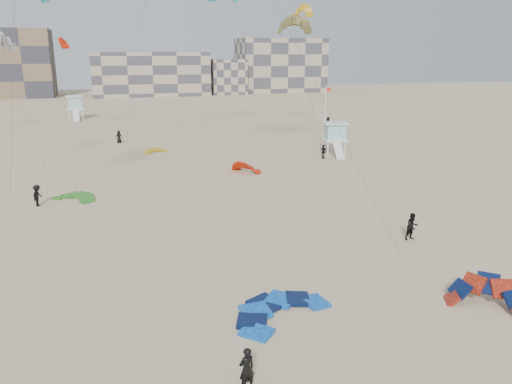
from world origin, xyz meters
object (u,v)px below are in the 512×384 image
object	(u,v)px
lifeguard_tower_near	(335,139)
kite_ground_blue	(280,314)
kitesurfer_main	(247,369)
kite_ground_orange	(485,306)

from	to	relation	value
lifeguard_tower_near	kite_ground_blue	bearing A→B (deg)	-104.90
kite_ground_blue	kitesurfer_main	xyz separation A→B (m)	(-2.93, -4.78, 0.85)
kite_ground_blue	lifeguard_tower_near	size ratio (longest dim) A/B	0.86
kite_ground_orange	kitesurfer_main	world-z (taller)	kite_ground_orange
kitesurfer_main	kite_ground_blue	bearing A→B (deg)	-136.41
kite_ground_blue	kite_ground_orange	world-z (taller)	kite_ground_orange
kite_ground_blue	kitesurfer_main	bearing A→B (deg)	-148.70
kite_ground_blue	kite_ground_orange	size ratio (longest dim) A/B	1.35
kite_ground_blue	kitesurfer_main	distance (m)	5.67
kitesurfer_main	lifeguard_tower_near	size ratio (longest dim) A/B	0.31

